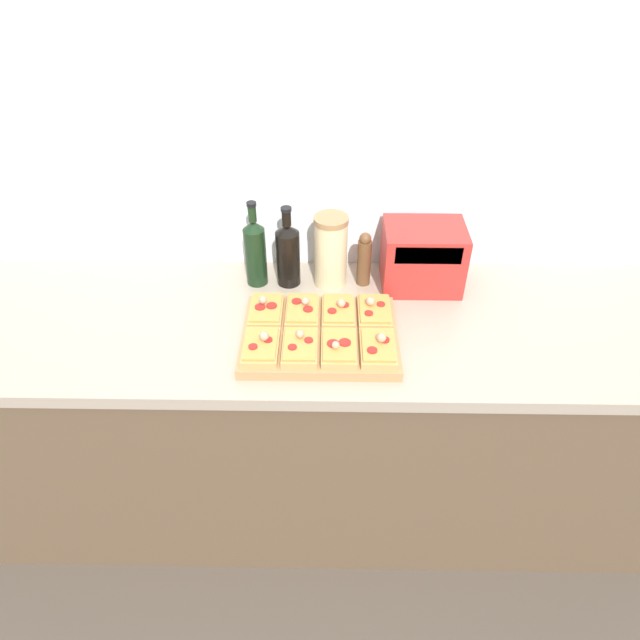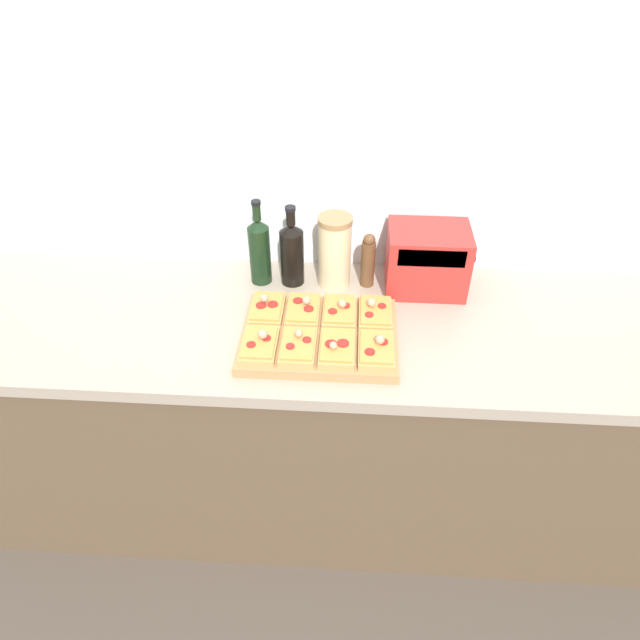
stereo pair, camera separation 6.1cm
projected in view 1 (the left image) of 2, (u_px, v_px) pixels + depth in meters
The scene contains 17 objects.
ground_plane at pixel (311, 569), 2.06m from camera, with size 12.00×12.00×0.00m, color #4C4238.
wall_back at pixel (313, 163), 1.80m from camera, with size 6.00×0.06×2.50m.
kitchen_counter at pixel (312, 418), 2.03m from camera, with size 2.63×0.67×0.90m.
cutting_board at pixel (320, 336), 1.66m from camera, with size 0.45×0.34×0.03m, color #A37A4C.
pizza_slice_back_left at pixel (266, 310), 1.71m from camera, with size 0.10×0.15×0.05m.
pizza_slice_back_midleft at pixel (302, 310), 1.71m from camera, with size 0.10×0.15×0.05m.
pizza_slice_back_midright at pixel (338, 311), 1.71m from camera, with size 0.10×0.15×0.05m.
pizza_slice_back_right at pixel (374, 311), 1.71m from camera, with size 0.10×0.15×0.06m.
pizza_slice_front_left at pixel (261, 346), 1.58m from camera, with size 0.10×0.15×0.06m.
pizza_slice_front_midleft at pixel (300, 346), 1.58m from camera, with size 0.10×0.15×0.05m.
pizza_slice_front_midright at pixel (339, 347), 1.58m from camera, with size 0.10×0.15×0.05m.
pizza_slice_front_right at pixel (378, 347), 1.58m from camera, with size 0.10×0.15×0.06m.
olive_oil_bottle at pixel (255, 251), 1.83m from camera, with size 0.07×0.07×0.29m.
wine_bottle at pixel (288, 253), 1.83m from camera, with size 0.08×0.08×0.28m.
grain_jar_tall at pixel (331, 251), 1.83m from camera, with size 0.11×0.11×0.25m.
pepper_mill at pixel (364, 259), 1.84m from camera, with size 0.05×0.05×0.19m.
toaster_oven at pixel (423, 257), 1.83m from camera, with size 0.28×0.19×0.21m.
Camera 1 is at (0.05, -1.04, 1.99)m, focal length 32.00 mm.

